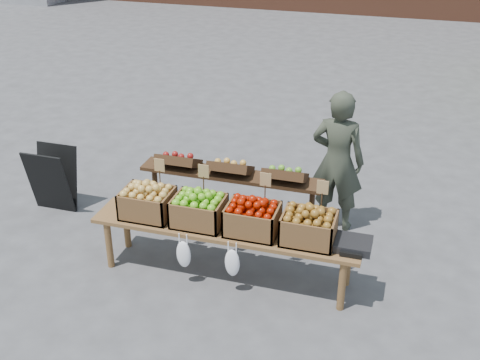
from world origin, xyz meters
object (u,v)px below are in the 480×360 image
(back_table, at_px, (231,196))
(weighing_scale, at_px, (353,244))
(vendor, at_px, (337,161))
(crate_golden_apples, at_px, (148,203))
(crate_green_apples, at_px, (309,228))
(chalkboard_sign, at_px, (53,179))
(crate_russet_pears, at_px, (199,211))
(display_bench, at_px, (226,252))
(crate_red_apples, at_px, (252,219))

(back_table, height_order, weighing_scale, back_table)
(vendor, bearing_deg, crate_golden_apples, 42.47)
(crate_green_apples, bearing_deg, weighing_scale, -0.00)
(crate_green_apples, distance_m, weighing_scale, 0.44)
(chalkboard_sign, height_order, crate_green_apples, crate_green_apples)
(chalkboard_sign, distance_m, crate_russet_pears, 2.27)
(crate_green_apples, bearing_deg, chalkboard_sign, 167.69)
(crate_russet_pears, xyz_separation_m, crate_green_apples, (1.10, 0.00, 0.00))
(chalkboard_sign, xyz_separation_m, crate_russet_pears, (2.14, -0.71, 0.31))
(display_bench, distance_m, crate_red_apples, 0.51)
(crate_green_apples, xyz_separation_m, weighing_scale, (0.43, -0.00, -0.10))
(crate_red_apples, bearing_deg, back_table, 121.90)
(crate_golden_apples, bearing_deg, crate_green_apples, 0.00)
(back_table, xyz_separation_m, crate_green_apples, (1.00, -0.72, 0.19))
(back_table, relative_size, crate_red_apples, 4.20)
(vendor, xyz_separation_m, weighing_scale, (0.36, -1.30, -0.21))
(back_table, height_order, crate_green_apples, back_table)
(crate_golden_apples, height_order, crate_green_apples, same)
(crate_red_apples, bearing_deg, chalkboard_sign, 165.27)
(back_table, relative_size, crate_green_apples, 4.20)
(vendor, distance_m, weighing_scale, 1.37)
(chalkboard_sign, bearing_deg, crate_green_apples, -11.96)
(chalkboard_sign, xyz_separation_m, crate_golden_apples, (1.59, -0.71, 0.31))
(back_table, distance_m, crate_golden_apples, 0.99)
(crate_russet_pears, bearing_deg, display_bench, 0.00)
(display_bench, distance_m, crate_russet_pears, 0.51)
(vendor, height_order, crate_golden_apples, vendor)
(crate_russet_pears, bearing_deg, crate_golden_apples, 180.00)
(vendor, xyz_separation_m, crate_green_apples, (-0.07, -1.30, -0.11))
(back_table, height_order, crate_russet_pears, back_table)
(crate_russet_pears, distance_m, weighing_scale, 1.53)
(crate_russet_pears, height_order, crate_green_apples, same)
(crate_green_apples, height_order, weighing_scale, crate_green_apples)
(weighing_scale, bearing_deg, display_bench, 180.00)
(chalkboard_sign, height_order, crate_golden_apples, crate_golden_apples)
(weighing_scale, bearing_deg, crate_golden_apples, 180.00)
(display_bench, relative_size, crate_green_apples, 5.40)
(vendor, bearing_deg, crate_russet_pears, 53.43)
(chalkboard_sign, distance_m, display_bench, 2.52)
(chalkboard_sign, relative_size, crate_golden_apples, 1.62)
(crate_red_apples, distance_m, crate_green_apples, 0.55)
(crate_russet_pears, distance_m, crate_red_apples, 0.55)
(chalkboard_sign, relative_size, crate_russet_pears, 1.62)
(display_bench, distance_m, crate_green_apples, 0.93)
(back_table, xyz_separation_m, display_bench, (0.17, -0.72, -0.24))
(crate_golden_apples, relative_size, crate_russet_pears, 1.00)
(display_bench, distance_m, weighing_scale, 1.29)
(crate_golden_apples, relative_size, weighing_scale, 1.47)
(crate_golden_apples, height_order, weighing_scale, crate_golden_apples)
(chalkboard_sign, height_order, crate_russet_pears, crate_russet_pears)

